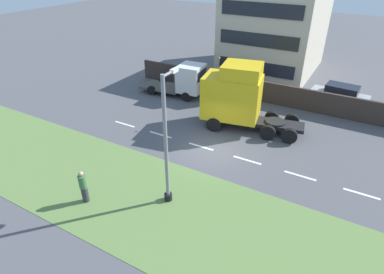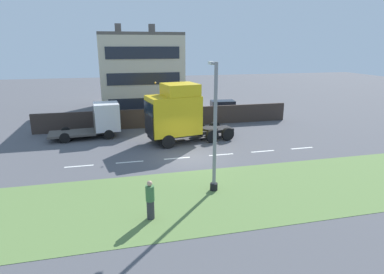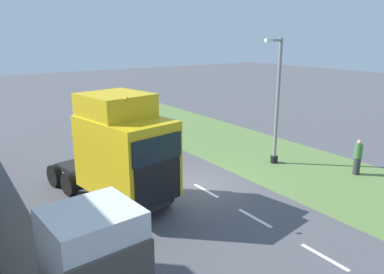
{
  "view_description": "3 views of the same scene",
  "coord_description": "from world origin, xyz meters",
  "views": [
    {
      "loc": [
        -15.81,
        -7.34,
        11.09
      ],
      "look_at": [
        -1.16,
        0.93,
        1.3
      ],
      "focal_mm": 30.0,
      "sensor_mm": 36.0,
      "label": 1
    },
    {
      "loc": [
        -20.4,
        4.74,
        7.49
      ],
      "look_at": [
        -1.23,
        0.13,
        1.81
      ],
      "focal_mm": 30.0,
      "sensor_mm": 36.0,
      "label": 2
    },
    {
      "loc": [
        9.43,
        13.62,
        6.86
      ],
      "look_at": [
        -0.37,
        -0.77,
        2.11
      ],
      "focal_mm": 35.0,
      "sensor_mm": 36.0,
      "label": 3
    }
  ],
  "objects": [
    {
      "name": "lamp_post",
      "position": [
        -5.34,
        -0.07,
        3.01
      ],
      "size": [
        1.32,
        0.4,
        6.71
      ],
      "color": "black",
      "rests_on": "ground"
    },
    {
      "name": "grass_verge",
      "position": [
        -6.0,
        0.0,
        0.01
      ],
      "size": [
        7.0,
        44.0,
        0.01
      ],
      "color": "#607F42",
      "rests_on": "ground"
    },
    {
      "name": "lane_markings",
      "position": [
        0.0,
        -0.7,
        0.0
      ],
      "size": [
        0.16,
        17.8,
        0.0
      ],
      "color": "white",
      "rests_on": "ground"
    },
    {
      "name": "lorry_cab",
      "position": [
        3.68,
        0.17,
        2.34
      ],
      "size": [
        3.72,
        7.35,
        4.79
      ],
      "rotation": [
        0.0,
        0.0,
        0.18
      ],
      "color": "black",
      "rests_on": "ground"
    },
    {
      "name": "ground_plane",
      "position": [
        0.0,
        0.0,
        0.0
      ],
      "size": [
        120.0,
        120.0,
        0.0
      ],
      "primitive_type": "plane",
      "color": "#515156",
      "rests_on": "ground"
    },
    {
      "name": "pedestrian",
      "position": [
        -7.54,
        3.54,
        0.9
      ],
      "size": [
        0.39,
        0.39,
        1.83
      ],
      "color": "#333338",
      "rests_on": "ground"
    },
    {
      "name": "flatbed_truck",
      "position": [
        6.83,
        5.99,
        1.49
      ],
      "size": [
        2.62,
        5.86,
        2.84
      ],
      "rotation": [
        0.0,
        0.0,
        3.23
      ],
      "color": "silver",
      "rests_on": "ground"
    }
  ]
}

